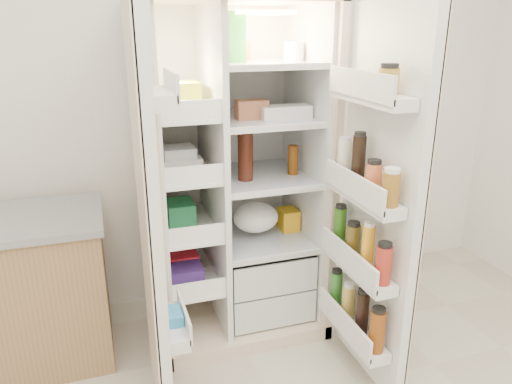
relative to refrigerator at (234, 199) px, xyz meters
name	(u,v)px	position (x,y,z in m)	size (l,w,h in m)	color
wall_back	(209,82)	(-0.04, 0.35, 0.61)	(4.00, 0.02, 2.70)	white
refrigerator	(234,199)	(0.00, 0.00, 0.00)	(0.92, 0.70, 1.80)	beige
freezer_door	(151,226)	(-0.52, -0.60, 0.15)	(0.15, 0.40, 1.72)	silver
fridge_door	(375,211)	(0.46, -0.70, 0.13)	(0.17, 0.58, 1.72)	silver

